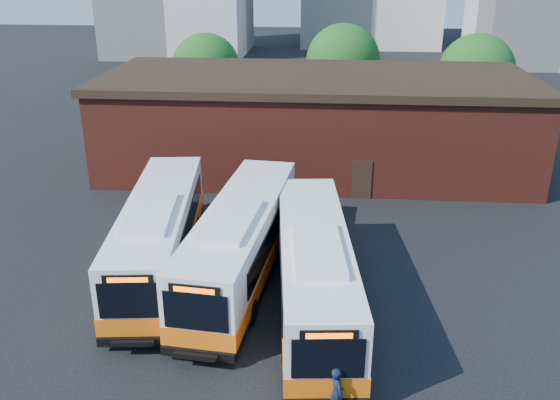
# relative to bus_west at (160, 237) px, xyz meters

# --- Properties ---
(ground) EXTENTS (220.00, 220.00, 0.00)m
(ground) POSITION_rel_bus_west_xyz_m (6.71, -4.34, -1.65)
(ground) COLOR black
(bus_west) EXTENTS (4.21, 13.53, 3.63)m
(bus_west) POSITION_rel_bus_west_xyz_m (0.00, 0.00, 0.00)
(bus_west) COLOR white
(bus_west) RESTS_ON ground
(bus_midwest) EXTENTS (4.06, 13.69, 3.68)m
(bus_midwest) POSITION_rel_bus_west_xyz_m (3.88, -0.47, 0.02)
(bus_midwest) COLOR white
(bus_midwest) RESTS_ON ground
(bus_mideast) EXTENTS (4.00, 13.40, 3.60)m
(bus_mideast) POSITION_rel_bus_west_xyz_m (7.23, -2.75, -0.01)
(bus_mideast) COLOR white
(bus_mideast) RESTS_ON ground
(transit_worker) EXTENTS (0.68, 0.80, 1.85)m
(transit_worker) POSITION_rel_bus_west_xyz_m (8.16, -9.10, -0.72)
(transit_worker) COLOR black
(transit_worker) RESTS_ON ground
(depot_building) EXTENTS (28.60, 12.60, 6.40)m
(depot_building) POSITION_rel_bus_west_xyz_m (6.71, 15.66, 1.61)
(depot_building) COLOR maroon
(depot_building) RESTS_ON ground
(tree_west) EXTENTS (6.00, 6.00, 7.65)m
(tree_west) POSITION_rel_bus_west_xyz_m (-3.29, 27.66, 2.99)
(tree_west) COLOR #382314
(tree_west) RESTS_ON ground
(tree_mid) EXTENTS (6.56, 6.56, 8.36)m
(tree_mid) POSITION_rel_bus_west_xyz_m (8.71, 29.66, 3.43)
(tree_mid) COLOR #382314
(tree_mid) RESTS_ON ground
(tree_east) EXTENTS (6.24, 6.24, 7.96)m
(tree_east) POSITION_rel_bus_west_xyz_m (19.71, 26.66, 3.18)
(tree_east) COLOR #382314
(tree_east) RESTS_ON ground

